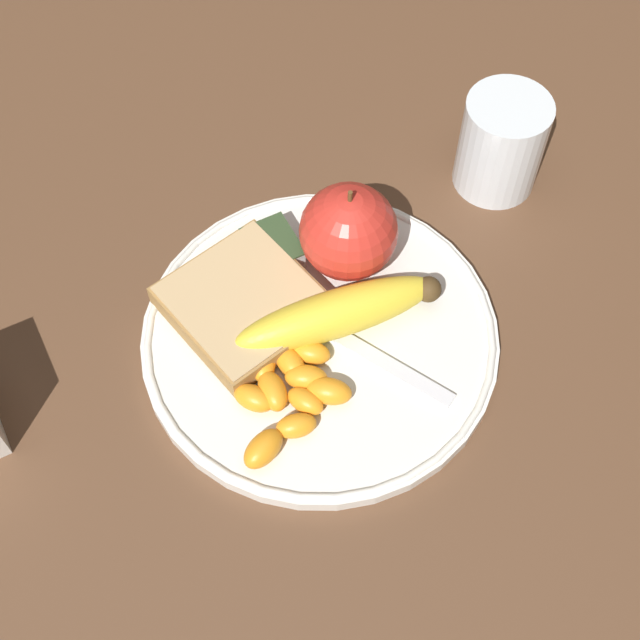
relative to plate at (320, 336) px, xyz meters
The scene contains 18 objects.
ground_plane 0.01m from the plate, ahead, with size 3.00×3.00×0.00m, color brown.
plate is the anchor object (origin of this frame).
juice_glass 0.23m from the plate, 70.00° to the right, with size 0.07×0.07×0.09m.
apple 0.08m from the plate, 45.31° to the right, with size 0.08×0.08×0.09m.
banana 0.03m from the plate, 104.05° to the right, with size 0.06×0.17×0.04m.
bread_slice 0.06m from the plate, 43.83° to the left, with size 0.13×0.13×0.02m.
fork 0.02m from the plate, 134.61° to the right, with size 0.15×0.10×0.00m.
jam_packet 0.08m from the plate, ahead, with size 0.05×0.04×0.02m.
orange_segment_0 0.05m from the plate, 99.05° to the left, with size 0.04×0.03×0.02m.
orange_segment_1 0.07m from the plate, 120.05° to the left, with size 0.04×0.02×0.02m.
orange_segment_2 0.06m from the plate, 142.78° to the left, with size 0.03×0.03×0.02m.
orange_segment_3 0.08m from the plate, 113.60° to the left, with size 0.04×0.03×0.02m.
orange_segment_4 0.05m from the plate, 139.17° to the left, with size 0.03×0.04×0.02m.
orange_segment_5 0.11m from the plate, 130.74° to the left, with size 0.03×0.04×0.02m.
orange_segment_6 0.06m from the plate, 159.43° to the left, with size 0.04×0.04×0.02m.
orange_segment_7 0.03m from the plate, 134.81° to the left, with size 0.03×0.03×0.02m.
orange_segment_8 0.04m from the plate, 116.16° to the left, with size 0.03×0.02×0.02m.
orange_segment_9 0.08m from the plate, 140.72° to the left, with size 0.02×0.03×0.02m.
Camera 1 is at (-0.31, 0.16, 0.61)m, focal length 50.00 mm.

